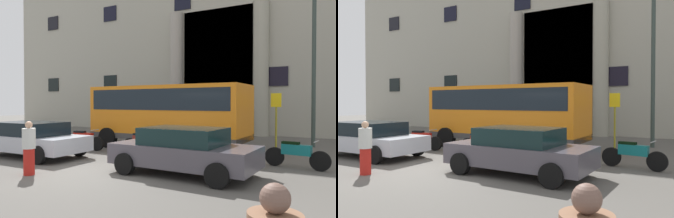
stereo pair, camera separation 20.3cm
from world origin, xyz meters
The scene contains 13 objects.
ground_plane centered at (0.00, 0.00, -0.06)m, with size 80.00×64.00×0.12m, color #534F4A.
office_building_facade centered at (0.00, 17.48, 8.24)m, with size 39.84×9.72×16.49m.
orange_minibus centered at (-0.25, 5.50, 1.66)m, with size 7.12×2.87×2.78m.
bus_stop_sign centered at (4.10, 7.31, 1.53)m, with size 0.44×0.08×2.45m.
hedge_planter_entrance_right centered at (-1.96, 10.11, 0.64)m, with size 1.51×0.90×1.33m.
hedge_planter_west centered at (-6.63, 10.43, 0.71)m, with size 2.15×1.00×1.46m.
parked_coupe_end centered at (-3.69, 0.98, 0.68)m, with size 4.45×2.08×1.31m.
parked_compact_extra centered at (2.66, 1.03, 0.69)m, with size 4.20×2.19×1.33m.
scooter_by_planter centered at (-3.23, 3.18, 0.46)m, with size 2.01×0.55×0.89m.
motorcycle_far_end centered at (-0.31, 3.41, 0.46)m, with size 1.98×0.55×0.89m.
motorcycle_near_kerb centered at (5.34, 3.45, 0.46)m, with size 1.96×0.59×0.89m.
pedestrian_child_trailing centered at (-1.14, -1.12, 0.76)m, with size 0.36×0.36×1.52m.
lamppost_plaza_centre centered at (5.47, 8.90, 4.49)m, with size 0.40×0.40×7.73m.
Camera 2 is at (6.77, -7.03, 2.04)m, focal length 34.17 mm.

